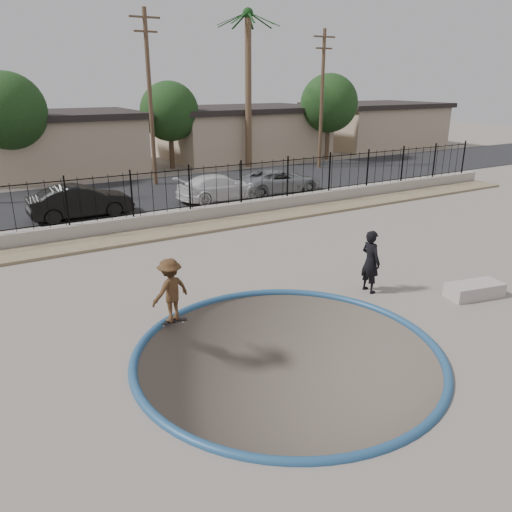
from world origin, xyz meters
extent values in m
cube|color=slate|center=(0.00, 12.00, -1.10)|extent=(120.00, 120.00, 2.20)
torus|color=navy|center=(0.00, -1.00, 0.00)|extent=(7.04, 7.04, 0.20)
cube|color=#938060|center=(0.00, 9.20, 0.06)|extent=(42.00, 1.60, 0.11)
cube|color=gray|center=(0.00, 10.30, 0.30)|extent=(42.00, 0.45, 0.60)
cube|color=black|center=(0.00, 10.30, 0.72)|extent=(40.00, 0.04, 0.03)
cube|color=black|center=(0.00, 10.30, 2.30)|extent=(40.00, 0.04, 0.04)
cube|color=black|center=(0.00, 17.00, 0.02)|extent=(90.00, 8.00, 0.04)
cube|color=tan|center=(0.00, 26.50, 1.75)|extent=(10.00, 8.00, 3.50)
cube|color=black|center=(0.00, 26.50, 3.70)|extent=(10.60, 8.60, 0.40)
cube|color=tan|center=(14.00, 26.50, 1.75)|extent=(12.00, 8.00, 3.50)
cube|color=black|center=(14.00, 26.50, 3.70)|extent=(12.60, 8.60, 0.40)
cube|color=tan|center=(28.00, 26.50, 1.75)|extent=(11.00, 8.00, 3.50)
cube|color=black|center=(28.00, 26.50, 3.70)|extent=(11.60, 8.60, 0.40)
cylinder|color=brown|center=(12.00, 22.00, 5.00)|extent=(0.44, 0.44, 10.00)
sphere|color=#143C14|center=(12.00, 22.00, 9.95)|extent=(0.70, 0.70, 0.70)
cylinder|color=#473323|center=(4.00, 19.00, 4.75)|extent=(0.24, 0.24, 9.50)
cube|color=#473323|center=(4.00, 19.00, 9.00)|extent=(1.70, 0.10, 0.10)
cube|color=#473323|center=(4.00, 19.00, 8.30)|extent=(1.30, 0.10, 0.10)
cylinder|color=#473323|center=(16.00, 19.00, 4.50)|extent=(0.24, 0.24, 9.00)
cube|color=#473323|center=(16.00, 19.00, 8.50)|extent=(1.70, 0.10, 0.10)
cube|color=#473323|center=(16.00, 19.00, 7.80)|extent=(1.30, 0.10, 0.10)
cylinder|color=#473323|center=(-3.00, 23.00, 1.50)|extent=(0.34, 0.34, 3.00)
sphere|color=#143311|center=(-3.00, 23.00, 4.20)|extent=(4.32, 4.32, 4.32)
cylinder|color=#473323|center=(7.00, 24.00, 1.38)|extent=(0.34, 0.34, 2.75)
sphere|color=#143311|center=(7.00, 24.00, 3.85)|extent=(3.96, 3.96, 3.96)
cylinder|color=#473323|center=(19.00, 22.00, 1.50)|extent=(0.34, 0.34, 3.00)
sphere|color=#143311|center=(19.00, 22.00, 4.20)|extent=(4.32, 4.32, 4.32)
imported|color=brown|center=(-1.71, 1.71, 0.82)|extent=(1.19, 0.89, 1.64)
cube|color=black|center=(-1.71, 1.71, 0.06)|extent=(0.76, 0.27, 0.02)
cylinder|color=silver|center=(-1.97, 1.67, 0.02)|extent=(0.05, 0.03, 0.05)
cylinder|color=silver|center=(-1.95, 1.81, 0.02)|extent=(0.05, 0.03, 0.05)
cylinder|color=silver|center=(-1.47, 1.61, 0.02)|extent=(0.05, 0.03, 0.05)
cylinder|color=silver|center=(-1.45, 1.75, 0.02)|extent=(0.05, 0.03, 0.05)
imported|color=black|center=(4.00, 0.76, 0.92)|extent=(0.45, 0.68, 1.84)
cube|color=#ACA099|center=(6.33, -1.05, 0.20)|extent=(1.71, 1.01, 0.40)
imported|color=black|center=(-1.42, 13.40, 0.76)|extent=(4.44, 1.65, 1.45)
imported|color=white|center=(5.45, 13.40, 0.68)|extent=(4.52, 1.94, 1.30)
imported|color=gray|center=(9.08, 13.40, 0.67)|extent=(4.71, 2.44, 1.27)
camera|label=1|loc=(-5.61, -9.17, 5.82)|focal=35.00mm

